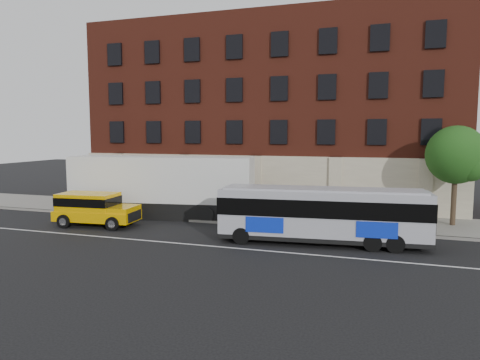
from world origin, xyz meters
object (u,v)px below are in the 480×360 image
(shipping_container, at_px, (162,187))
(sign_pole, at_px, (118,196))
(street_tree, at_px, (457,157))
(city_bus, at_px, (322,213))
(yellow_suv, at_px, (93,207))

(shipping_container, bearing_deg, sign_pole, -168.09)
(sign_pole, bearing_deg, shipping_container, 11.91)
(street_tree, xyz_separation_m, city_bus, (-7.30, -6.69, -2.75))
(sign_pole, height_order, yellow_suv, sign_pole)
(yellow_suv, relative_size, shipping_container, 0.43)
(yellow_suv, bearing_deg, city_bus, -0.46)
(sign_pole, distance_m, shipping_container, 3.23)
(sign_pole, height_order, shipping_container, shipping_container)
(city_bus, relative_size, shipping_container, 0.85)
(sign_pole, height_order, street_tree, street_tree)
(street_tree, distance_m, shipping_container, 19.27)
(city_bus, bearing_deg, yellow_suv, 179.54)
(street_tree, bearing_deg, sign_pole, -171.39)
(sign_pole, xyz_separation_m, yellow_suv, (0.31, -3.24, -0.25))
(street_tree, height_order, city_bus, street_tree)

